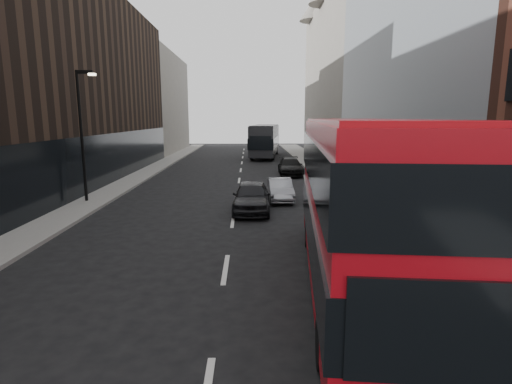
{
  "coord_description": "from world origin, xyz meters",
  "views": [
    {
      "loc": [
        0.75,
        -3.9,
        4.69
      ],
      "look_at": [
        0.96,
        7.82,
        2.5
      ],
      "focal_mm": 28.0,
      "sensor_mm": 36.0,
      "label": 1
    }
  ],
  "objects_px": {
    "street_lamp": "(82,127)",
    "car_a": "(252,196)",
    "grey_bus": "(265,140)",
    "car_b": "(280,190)",
    "car_c": "(290,167)",
    "red_bus": "(360,198)"
  },
  "relations": [
    {
      "from": "red_bus",
      "to": "grey_bus",
      "type": "height_order",
      "value": "red_bus"
    },
    {
      "from": "grey_bus",
      "to": "car_a",
      "type": "xyz_separation_m",
      "value": [
        -1.82,
        -28.5,
        -1.29
      ]
    },
    {
      "from": "car_c",
      "to": "grey_bus",
      "type": "bearing_deg",
      "value": 96.82
    },
    {
      "from": "grey_bus",
      "to": "car_c",
      "type": "bearing_deg",
      "value": -77.37
    },
    {
      "from": "street_lamp",
      "to": "red_bus",
      "type": "distance_m",
      "value": 16.69
    },
    {
      "from": "grey_bus",
      "to": "car_a",
      "type": "distance_m",
      "value": 28.59
    },
    {
      "from": "street_lamp",
      "to": "car_b",
      "type": "bearing_deg",
      "value": 3.47
    },
    {
      "from": "street_lamp",
      "to": "car_c",
      "type": "xyz_separation_m",
      "value": [
        12.42,
        11.0,
        -3.49
      ]
    },
    {
      "from": "street_lamp",
      "to": "car_b",
      "type": "xyz_separation_m",
      "value": [
        10.76,
        0.65,
        -3.56
      ]
    },
    {
      "from": "car_b",
      "to": "street_lamp",
      "type": "bearing_deg",
      "value": -177.58
    },
    {
      "from": "street_lamp",
      "to": "car_a",
      "type": "distance_m",
      "value": 9.94
    },
    {
      "from": "red_bus",
      "to": "car_b",
      "type": "height_order",
      "value": "red_bus"
    },
    {
      "from": "car_b",
      "to": "car_c",
      "type": "bearing_deg",
      "value": 79.86
    },
    {
      "from": "street_lamp",
      "to": "car_b",
      "type": "relative_size",
      "value": 1.86
    },
    {
      "from": "car_c",
      "to": "red_bus",
      "type": "bearing_deg",
      "value": -89.98
    },
    {
      "from": "grey_bus",
      "to": "car_b",
      "type": "bearing_deg",
      "value": -83.29
    },
    {
      "from": "red_bus",
      "to": "car_c",
      "type": "xyz_separation_m",
      "value": [
        0.49,
        22.56,
        -1.89
      ]
    },
    {
      "from": "red_bus",
      "to": "car_b",
      "type": "xyz_separation_m",
      "value": [
        -1.17,
        12.21,
        -1.96
      ]
    },
    {
      "from": "car_a",
      "to": "car_b",
      "type": "relative_size",
      "value": 1.2
    },
    {
      "from": "grey_bus",
      "to": "car_b",
      "type": "xyz_separation_m",
      "value": [
        -0.15,
        -25.73,
        -1.44
      ]
    },
    {
      "from": "car_a",
      "to": "car_b",
      "type": "height_order",
      "value": "car_a"
    },
    {
      "from": "street_lamp",
      "to": "car_c",
      "type": "bearing_deg",
      "value": 41.55
    }
  ]
}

